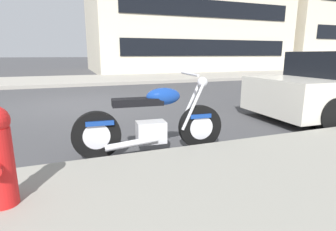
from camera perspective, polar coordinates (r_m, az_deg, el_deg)
name	(u,v)px	position (r m, az deg, el deg)	size (l,w,h in m)	color
ground_plane	(79,105)	(7.80, -18.41, 2.16)	(260.00, 260.00, 0.00)	#3D3D3F
sidewalk_far_curb	(263,74)	(19.09, 19.66, 8.29)	(120.00, 5.00, 0.14)	gray
parking_stall_stripe	(91,149)	(4.11, -16.02, -6.97)	(0.12, 2.20, 0.01)	silver
parked_motorcycle	(153,123)	(3.73, -3.31, -1.66)	(2.13, 0.62, 1.12)	black
townhouse_corner_block	(181,21)	(24.14, 2.78, 19.41)	(14.96, 10.42, 8.20)	beige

